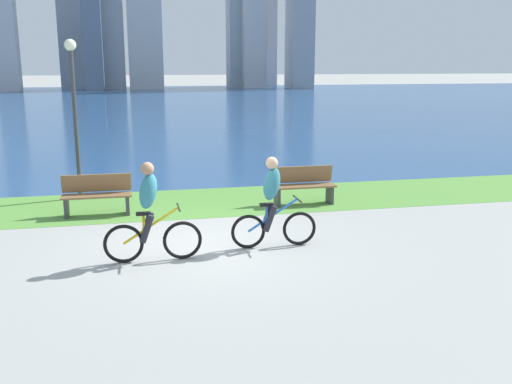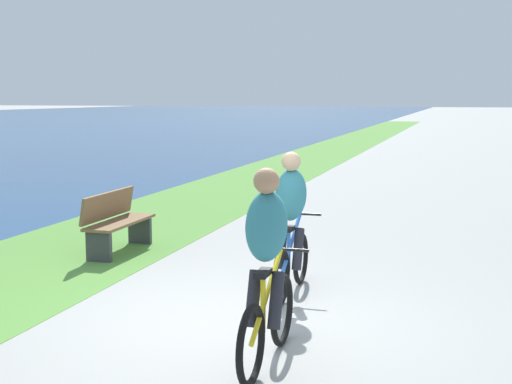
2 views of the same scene
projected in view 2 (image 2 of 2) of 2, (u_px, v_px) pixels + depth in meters
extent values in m
plane|color=#9E9E99|center=(230.00, 324.00, 7.21)|extent=(300.00, 300.00, 0.00)
torus|color=black|center=(301.00, 258.00, 8.72)|extent=(0.63, 0.06, 0.63)
torus|color=black|center=(281.00, 277.00, 7.80)|extent=(0.63, 0.06, 0.63)
cylinder|color=blue|center=(291.00, 244.00, 8.20)|extent=(0.94, 0.04, 0.60)
cylinder|color=blue|center=(289.00, 250.00, 8.09)|extent=(0.04, 0.04, 0.47)
cube|color=black|center=(289.00, 229.00, 8.06)|extent=(0.24, 0.10, 0.05)
cylinder|color=black|center=(300.00, 214.00, 8.60)|extent=(0.03, 0.52, 0.03)
ellipsoid|color=teal|center=(291.00, 195.00, 8.10)|extent=(0.40, 0.36, 0.65)
sphere|color=#D8AD84|center=(291.00, 161.00, 8.05)|extent=(0.22, 0.22, 0.22)
cylinder|color=#26262D|center=(281.00, 248.00, 8.17)|extent=(0.27, 0.11, 0.49)
cylinder|color=#26262D|center=(298.00, 249.00, 8.11)|extent=(0.27, 0.11, 0.49)
torus|color=black|center=(282.00, 310.00, 6.56)|extent=(0.67, 0.06, 0.67)
torus|color=black|center=(251.00, 345.00, 5.62)|extent=(0.67, 0.06, 0.67)
cylinder|color=gold|center=(267.00, 294.00, 6.03)|extent=(0.96, 0.04, 0.62)
cylinder|color=gold|center=(263.00, 304.00, 5.92)|extent=(0.04, 0.04, 0.48)
cube|color=black|center=(263.00, 273.00, 5.88)|extent=(0.24, 0.10, 0.05)
cylinder|color=black|center=(281.00, 249.00, 6.43)|extent=(0.03, 0.52, 0.03)
ellipsoid|color=teal|center=(266.00, 226.00, 5.92)|extent=(0.40, 0.36, 0.65)
sphere|color=#A57A59|center=(266.00, 181.00, 5.87)|extent=(0.22, 0.22, 0.22)
cylinder|color=#26262D|center=(253.00, 299.00, 5.99)|extent=(0.27, 0.11, 0.49)
cylinder|color=#26262D|center=(276.00, 300.00, 5.93)|extent=(0.27, 0.11, 0.49)
cube|color=brown|center=(120.00, 222.00, 10.46)|extent=(1.50, 0.45, 0.04)
cube|color=brown|center=(108.00, 205.00, 10.49)|extent=(1.50, 0.11, 0.40)
cube|color=#38383D|center=(140.00, 229.00, 11.11)|extent=(0.08, 0.37, 0.45)
cube|color=#38383D|center=(99.00, 246.00, 9.88)|extent=(0.08, 0.37, 0.45)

